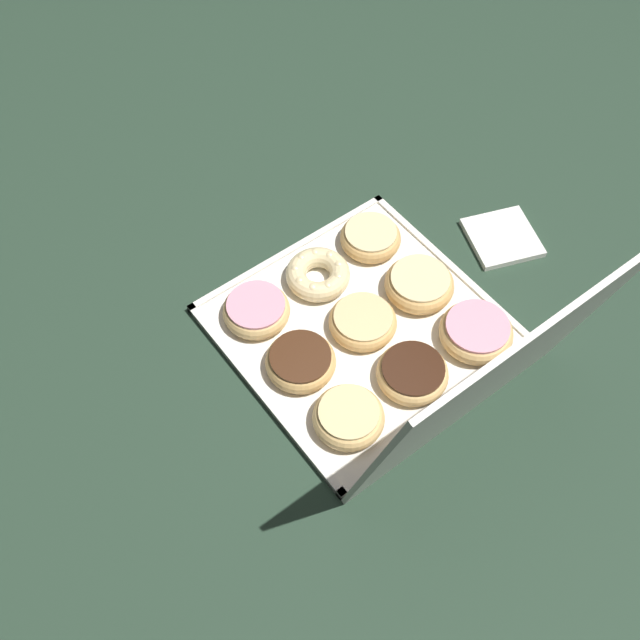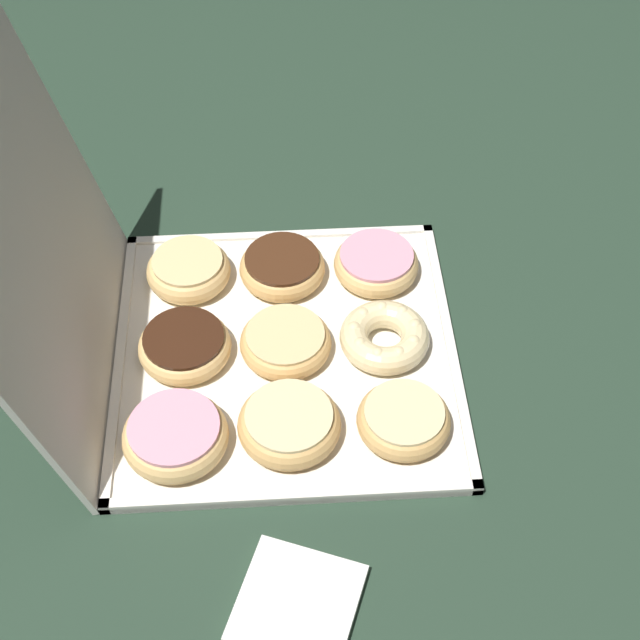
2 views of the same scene
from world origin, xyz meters
The scene contains 13 objects.
ground_plane centered at (0.00, 0.00, 0.00)m, with size 3.00×3.00×0.00m, color #233828.
donut_box centered at (0.00, 0.00, 0.01)m, with size 0.43×0.43×0.01m.
box_lid_open centered at (0.00, 0.26, 0.20)m, with size 0.43×0.41×0.01m, color silver.
glazed_ring_donut_0 centered at (-0.13, -0.13, 0.03)m, with size 0.11×0.11×0.04m.
cruller_donut_1 centered at (0.00, -0.12, 0.03)m, with size 0.11×0.11×0.04m.
pink_frosted_donut_2 centered at (0.13, -0.13, 0.03)m, with size 0.11×0.11×0.04m.
glazed_ring_donut_3 centered at (-0.12, 0.00, 0.03)m, with size 0.12×0.12×0.04m.
glazed_ring_donut_4 centered at (0.00, 0.00, 0.03)m, with size 0.11×0.11×0.03m.
chocolate_frosted_donut_5 centered at (0.13, 0.00, 0.03)m, with size 0.11×0.11×0.04m.
pink_frosted_donut_6 centered at (-0.13, 0.13, 0.03)m, with size 0.12×0.12×0.04m.
chocolate_frosted_donut_7 centered at (0.00, 0.12, 0.03)m, with size 0.12×0.12×0.04m.
glazed_ring_donut_8 centered at (0.13, 0.12, 0.03)m, with size 0.11×0.11×0.04m.
napkin_stack centered at (-0.33, 0.00, 0.01)m, with size 0.12×0.12×0.01m, color white.
Camera 1 is at (0.48, 0.51, 1.06)m, focal length 42.07 mm.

